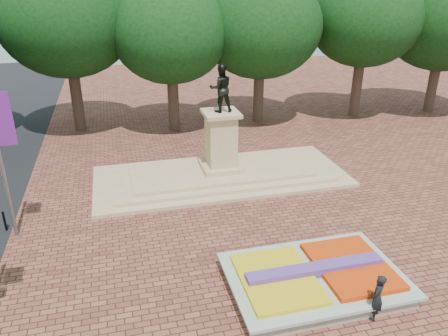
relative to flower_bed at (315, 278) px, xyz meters
name	(u,v)px	position (x,y,z in m)	size (l,w,h in m)	color
ground	(269,259)	(-1.03, 2.00, -0.38)	(90.00, 90.00, 0.00)	brown
flower_bed	(315,278)	(0.00, 0.00, 0.00)	(6.30, 4.30, 0.91)	gray
monument	(221,164)	(-1.03, 10.00, 0.50)	(14.00, 6.00, 6.40)	tan
tree_row_back	(218,34)	(1.31, 20.00, 6.29)	(44.80, 8.80, 10.43)	#3D2A21
pedestrian	(377,298)	(1.22, -2.00, 0.47)	(0.62, 0.41, 1.70)	black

